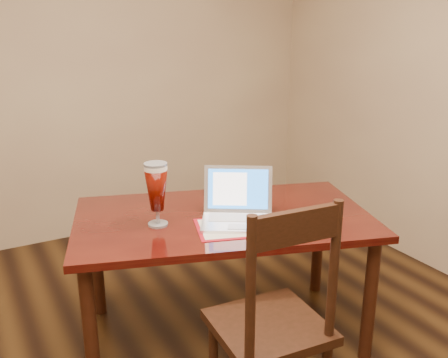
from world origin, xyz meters
TOP-DOWN VIEW (x-y plane):
  - room_shell at (0.00, 0.00)m, footprint 4.51×5.01m
  - dining_table at (0.50, 0.70)m, footprint 1.75×1.31m
  - dining_chair at (0.38, 0.01)m, footprint 0.49×0.47m

SIDE VIEW (x-z plane):
  - dining_chair at x=0.38m, z-range -0.03..1.05m
  - dining_table at x=0.50m, z-range 0.13..1.19m
  - room_shell at x=0.00m, z-range 0.41..3.11m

